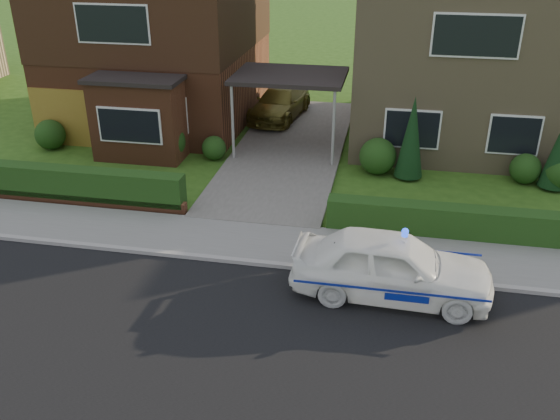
# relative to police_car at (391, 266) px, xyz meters

# --- Properties ---
(ground) EXTENTS (120.00, 120.00, 0.00)m
(ground) POSITION_rel_police_car_xyz_m (-3.79, -2.40, -0.74)
(ground) COLOR #2B5216
(ground) RESTS_ON ground
(road) EXTENTS (60.00, 6.00, 0.02)m
(road) POSITION_rel_police_car_xyz_m (-3.79, -2.40, -0.74)
(road) COLOR black
(road) RESTS_ON ground
(kerb) EXTENTS (60.00, 0.16, 0.12)m
(kerb) POSITION_rel_police_car_xyz_m (-3.79, 0.65, -0.68)
(kerb) COLOR #9E9993
(kerb) RESTS_ON ground
(sidewalk) EXTENTS (60.00, 2.00, 0.10)m
(sidewalk) POSITION_rel_police_car_xyz_m (-3.79, 1.70, -0.69)
(sidewalk) COLOR slate
(sidewalk) RESTS_ON ground
(driveway) EXTENTS (3.80, 12.00, 0.12)m
(driveway) POSITION_rel_police_car_xyz_m (-3.79, 8.60, -0.68)
(driveway) COLOR #666059
(driveway) RESTS_ON ground
(house_left) EXTENTS (7.50, 9.53, 7.25)m
(house_left) POSITION_rel_police_car_xyz_m (-9.57, 11.50, 3.07)
(house_left) COLOR brown
(house_left) RESTS_ON ground
(house_right) EXTENTS (7.50, 8.06, 7.25)m
(house_right) POSITION_rel_police_car_xyz_m (2.01, 11.59, 2.92)
(house_right) COLOR #94805A
(house_right) RESTS_ON ground
(carport_link) EXTENTS (3.80, 3.00, 2.77)m
(carport_link) POSITION_rel_police_car_xyz_m (-3.79, 8.55, 1.91)
(carport_link) COLOR black
(carport_link) RESTS_ON ground
(garage_door) EXTENTS (2.20, 0.10, 2.10)m
(garage_door) POSITION_rel_police_car_xyz_m (-12.04, 7.56, 0.31)
(garage_door) COLOR brown
(garage_door) RESTS_ON ground
(dwarf_wall) EXTENTS (7.70, 0.25, 0.36)m
(dwarf_wall) POSITION_rel_police_car_xyz_m (-9.59, 2.90, -0.56)
(dwarf_wall) COLOR brown
(dwarf_wall) RESTS_ON ground
(hedge_left) EXTENTS (7.50, 0.55, 0.90)m
(hedge_left) POSITION_rel_police_car_xyz_m (-9.59, 3.05, -0.74)
(hedge_left) COLOR #123A13
(hedge_left) RESTS_ON ground
(hedge_right) EXTENTS (7.50, 0.55, 0.80)m
(hedge_right) POSITION_rel_police_car_xyz_m (2.01, 2.95, -0.74)
(hedge_right) COLOR #123A13
(hedge_right) RESTS_ON ground
(shrub_left_far) EXTENTS (1.08, 1.08, 1.08)m
(shrub_left_far) POSITION_rel_police_car_xyz_m (-12.29, 7.10, -0.20)
(shrub_left_far) COLOR #123A13
(shrub_left_far) RESTS_ON ground
(shrub_left_mid) EXTENTS (1.32, 1.32, 1.32)m
(shrub_left_mid) POSITION_rel_police_car_xyz_m (-7.79, 6.90, -0.08)
(shrub_left_mid) COLOR #123A13
(shrub_left_mid) RESTS_ON ground
(shrub_left_near) EXTENTS (0.84, 0.84, 0.84)m
(shrub_left_near) POSITION_rel_police_car_xyz_m (-6.19, 7.20, -0.32)
(shrub_left_near) COLOR #123A13
(shrub_left_near) RESTS_ON ground
(shrub_right_near) EXTENTS (1.20, 1.20, 1.20)m
(shrub_right_near) POSITION_rel_police_car_xyz_m (-0.59, 7.00, -0.14)
(shrub_right_near) COLOR #123A13
(shrub_right_near) RESTS_ON ground
(shrub_right_mid) EXTENTS (0.96, 0.96, 0.96)m
(shrub_right_mid) POSITION_rel_police_car_xyz_m (4.01, 7.10, -0.26)
(shrub_right_mid) COLOR #123A13
(shrub_right_mid) RESTS_ON ground
(conifer_a) EXTENTS (0.90, 0.90, 2.60)m
(conifer_a) POSITION_rel_police_car_xyz_m (0.41, 6.80, 0.56)
(conifer_a) COLOR black
(conifer_a) RESTS_ON ground
(conifer_b) EXTENTS (0.90, 0.90, 2.20)m
(conifer_b) POSITION_rel_police_car_xyz_m (4.81, 6.80, 0.36)
(conifer_b) COLOR black
(conifer_b) RESTS_ON ground
(police_car) EXTENTS (4.00, 4.41, 1.65)m
(police_car) POSITION_rel_police_car_xyz_m (0.00, 0.00, 0.00)
(police_car) COLOR white
(police_car) RESTS_ON ground
(driveway_car) EXTENTS (2.27, 4.42, 1.23)m
(driveway_car) POSITION_rel_police_car_xyz_m (-4.79, 12.04, -0.01)
(driveway_car) COLOR brown
(driveway_car) RESTS_ON driveway
(potted_plant_a) EXTENTS (0.45, 0.38, 0.73)m
(potted_plant_a) POSITION_rel_police_car_xyz_m (-7.90, 6.60, -0.38)
(potted_plant_a) COLOR gray
(potted_plant_a) RESTS_ON ground
(potted_plant_b) EXTENTS (0.60, 0.56, 0.86)m
(potted_plant_b) POSITION_rel_police_car_xyz_m (-9.64, 6.60, -0.31)
(potted_plant_b) COLOR gray
(potted_plant_b) RESTS_ON ground
(potted_plant_c) EXTENTS (0.44, 0.44, 0.69)m
(potted_plant_c) POSITION_rel_police_car_xyz_m (-9.92, 6.60, -0.40)
(potted_plant_c) COLOR gray
(potted_plant_c) RESTS_ON ground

